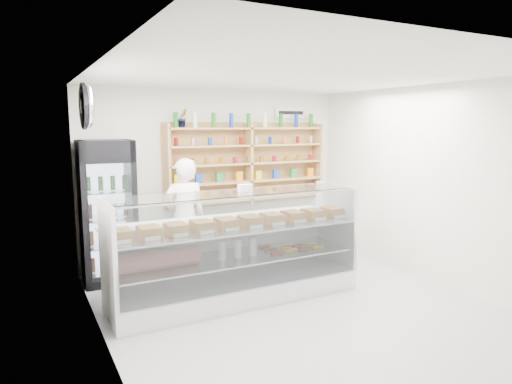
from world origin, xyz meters
TOP-DOWN VIEW (x-y plane):
  - room at (0.00, 0.00)m, footprint 5.00×5.00m
  - display_counter at (-0.53, 0.69)m, footprint 3.22×0.96m
  - shop_worker at (-0.84, 1.78)m, footprint 0.66×0.44m
  - drinks_cooler at (-1.85, 2.13)m, footprint 0.75×0.73m
  - wall_shelving at (0.50, 2.34)m, footprint 2.84×0.28m
  - potted_plant at (-0.64, 2.34)m, footprint 0.19×0.17m
  - security_mirror at (-2.17, 1.20)m, footprint 0.15×0.50m
  - wall_sign at (1.40, 2.47)m, footprint 0.62×0.03m

SIDE VIEW (x-z plane):
  - display_counter at x=-0.53m, z-range -0.32..1.08m
  - shop_worker at x=-0.84m, z-range 0.00..1.77m
  - drinks_cooler at x=-1.85m, z-range 0.00..2.03m
  - room at x=0.00m, z-range -1.10..3.90m
  - wall_shelving at x=0.50m, z-range 0.93..2.26m
  - potted_plant at x=-0.64m, z-range 2.20..2.49m
  - security_mirror at x=-2.17m, z-range 2.20..2.70m
  - wall_sign at x=1.40m, z-range 2.35..2.55m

